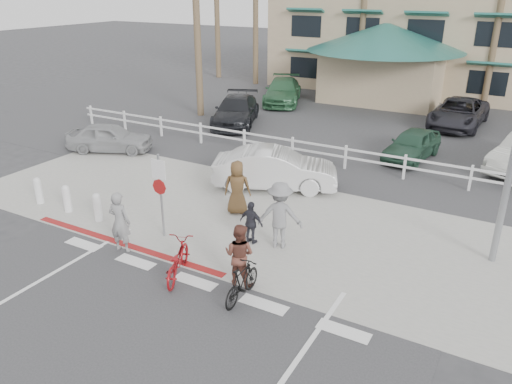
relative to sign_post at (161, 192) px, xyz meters
The scene contains 26 objects.
ground 3.50m from the sign_post, 43.73° to the right, with size 140.00×140.00×0.00m, color #333335.
bike_path 5.00m from the sign_post, 61.29° to the right, with size 12.00×16.00×0.01m, color #333335.
sidewalk_plaza 3.56m from the sign_post, 45.00° to the left, with size 22.00×7.00×0.01m, color gray.
cross_street 6.86m from the sign_post, 69.94° to the left, with size 40.00×5.00×0.01m, color #333335.
parking_lot 16.03m from the sign_post, 81.72° to the left, with size 50.00×16.00×0.01m, color #333335.
curb_red 1.89m from the sign_post, 124.99° to the right, with size 7.00×0.25×0.02m, color maroon.
rail_fence 8.81m from the sign_post, 71.36° to the left, with size 29.40×0.16×1.00m, color silver, non-canonical shape.
building 29.42m from the sign_post, 81.51° to the left, with size 28.00×16.00×11.30m, color tan, non-canonical shape.
sign_post is the anchor object (origin of this frame).
bollard_0 2.69m from the sign_post, behind, with size 0.26×0.26×0.95m, color silver, non-canonical shape.
bollard_1 4.03m from the sign_post, behind, with size 0.26×0.26×0.95m, color silver, non-canonical shape.
bollard_2 5.39m from the sign_post, behind, with size 0.26×0.26×0.95m, color silver, non-canonical shape.
palm_10 15.62m from the sign_post, 121.03° to the left, with size 4.00×4.00×12.00m, color black, non-canonical shape.
bike_red 2.56m from the sign_post, 42.24° to the right, with size 0.64×1.84×0.97m, color maroon.
rider_red 1.46m from the sign_post, 110.25° to the right, with size 0.66×0.43×1.80m, color gray.
bike_black 4.18m from the sign_post, 23.70° to the right, with size 0.44×1.55×0.93m, color black.
rider_black 3.55m from the sign_post, 18.00° to the right, with size 0.81×0.63×1.66m, color brown.
pedestrian_a 3.54m from the sign_post, 19.09° to the left, with size 1.28×0.74×1.99m, color slate.
pedestrian_child 2.79m from the sign_post, 19.78° to the left, with size 0.77×0.32×1.32m, color #26262D.
pedestrian_b 2.78m from the sign_post, 66.77° to the left, with size 0.88×0.58×1.81m, color brown.
car_white_sedan 5.23m from the sign_post, 77.24° to the left, with size 1.58×4.53×1.49m, color silver.
car_red_compact 9.12m from the sign_post, 144.28° to the left, with size 1.52×3.77×1.28m, color #959598.
lot_car_1 13.04m from the sign_post, 111.92° to the left, with size 2.06×5.06×1.47m, color black.
lot_car_2 11.95m from the sign_post, 66.49° to the left, with size 1.51×3.76×1.28m, color #244735.
lot_car_4 18.64m from the sign_post, 105.56° to the left, with size 2.10×5.15×1.50m, color #2D5F3B.
lot_car_5 18.40m from the sign_post, 72.21° to the left, with size 2.41×5.23×1.45m, color #232329.
Camera 1 is at (6.70, -8.10, 7.07)m, focal length 35.00 mm.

